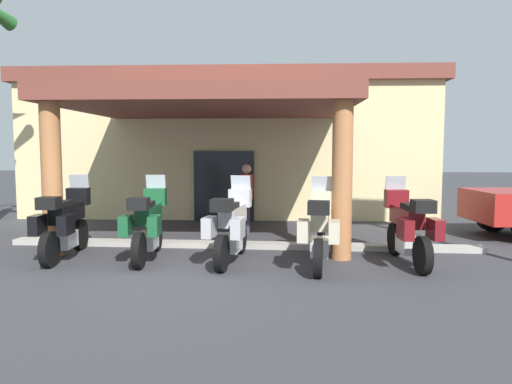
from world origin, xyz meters
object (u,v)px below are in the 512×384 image
(motorcycle_cream, at_px, (320,229))
(motorcycle_black, at_px, (65,223))
(motorcycle_maroon, at_px, (409,227))
(pedestrian, at_px, (247,193))
(motorcycle_green, at_px, (148,224))
(motorcycle_silver, at_px, (231,226))
(motel_building, at_px, (232,144))

(motorcycle_cream, bearing_deg, motorcycle_black, 91.51)
(motorcycle_cream, distance_m, motorcycle_maroon, 1.69)
(motorcycle_cream, xyz_separation_m, pedestrian, (-1.71, 3.45, 0.33))
(motorcycle_green, height_order, motorcycle_maroon, same)
(motorcycle_silver, height_order, pedestrian, pedestrian)
(motel_building, bearing_deg, motorcycle_cream, -73.58)
(motel_building, relative_size, motorcycle_green, 6.11)
(motorcycle_silver, height_order, motorcycle_maroon, same)
(motorcycle_cream, height_order, pedestrian, pedestrian)
(motel_building, distance_m, motorcycle_maroon, 8.98)
(motorcycle_green, xyz_separation_m, pedestrian, (1.59, 3.15, 0.33))
(motel_building, distance_m, motorcycle_black, 8.24)
(motel_building, relative_size, motorcycle_silver, 6.11)
(motorcycle_black, distance_m, motorcycle_maroon, 6.60)
(motorcycle_maroon, bearing_deg, pedestrian, 41.34)
(motorcycle_black, bearing_deg, pedestrian, -51.04)
(motorcycle_green, bearing_deg, motorcycle_maroon, -94.94)
(motel_building, xyz_separation_m, pedestrian, (1.01, -4.56, -1.33))
(motorcycle_cream, bearing_deg, motorcycle_silver, 87.08)
(motorcycle_green, relative_size, motorcycle_cream, 1.00)
(motel_building, bearing_deg, pedestrian, -79.86)
(motorcycle_green, height_order, motorcycle_silver, same)
(motorcycle_black, height_order, pedestrian, pedestrian)
(motorcycle_silver, relative_size, pedestrian, 1.25)
(motorcycle_black, relative_size, motorcycle_maroon, 1.00)
(motorcycle_maroon, xyz_separation_m, pedestrian, (-3.36, 3.10, 0.33))
(motel_building, distance_m, motorcycle_green, 7.91)
(motorcycle_green, bearing_deg, pedestrian, -32.27)
(motorcycle_green, height_order, motorcycle_cream, same)
(motorcycle_cream, height_order, motorcycle_maroon, same)
(motorcycle_black, xyz_separation_m, pedestrian, (3.24, 3.20, 0.33))
(motorcycle_cream, distance_m, pedestrian, 3.87)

